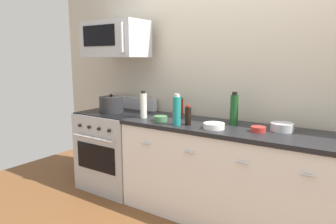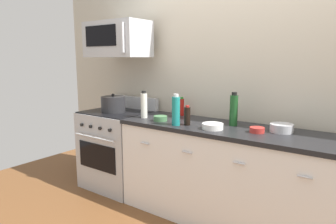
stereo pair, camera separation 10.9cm
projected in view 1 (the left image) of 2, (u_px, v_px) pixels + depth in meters
name	position (u px, v px, depth m)	size (l,w,h in m)	color
ground_plane	(226.00, 220.00, 2.92)	(6.23, 6.23, 0.00)	brown
back_wall	(247.00, 77.00, 3.03)	(5.20, 0.10, 2.70)	beige
counter_unit	(228.00, 175.00, 2.84)	(2.11, 0.66, 0.92)	white
range_oven	(116.00, 149.00, 3.63)	(0.76, 0.69, 1.07)	#B7BABF
microwave	(115.00, 39.00, 3.44)	(0.74, 0.44, 0.40)	#B7BABF
bottle_sparkling_teal	(177.00, 110.00, 2.81)	(0.08, 0.08, 0.29)	#197F7A
bottle_soy_sauce_dark	(188.00, 116.00, 2.83)	(0.06, 0.06, 0.19)	black
bottle_vinegar_white	(143.00, 105.00, 3.16)	(0.07, 0.07, 0.28)	silver
bottle_hot_sauce_red	(181.00, 107.00, 3.31)	(0.05, 0.05, 0.20)	#B21914
bottle_wine_green	(234.00, 109.00, 2.82)	(0.08, 0.08, 0.31)	#19471E
bowl_white_ceramic	(214.00, 126.00, 2.69)	(0.19, 0.19, 0.05)	white
bowl_steel_prep	(282.00, 127.00, 2.60)	(0.19, 0.19, 0.07)	#B2B5BA
bowl_green_glaze	(161.00, 118.00, 3.02)	(0.14, 0.14, 0.05)	#477A4C
bowl_red_small	(258.00, 129.00, 2.58)	(0.13, 0.13, 0.04)	#B72D28
stockpot	(111.00, 104.00, 3.49)	(0.28, 0.28, 0.22)	#262628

